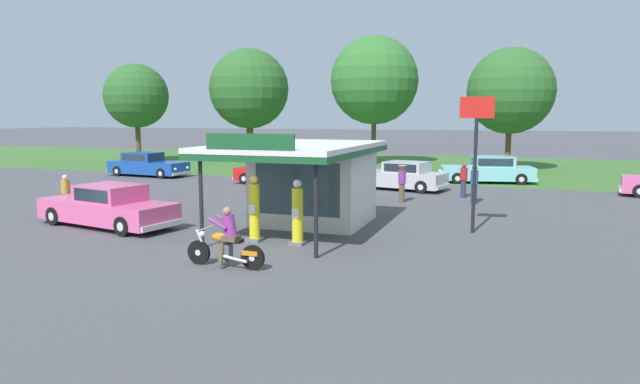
{
  "coord_description": "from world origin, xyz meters",
  "views": [
    {
      "loc": [
        7.2,
        -13.79,
        3.87
      ],
      "look_at": [
        1.19,
        3.24,
        1.4
      ],
      "focal_mm": 30.96,
      "sensor_mm": 36.0,
      "label": 1
    }
  ],
  "objects": [
    {
      "name": "featured_classic_sedan",
      "position": [
        -6.31,
        1.9,
        0.68
      ],
      "size": [
        5.78,
        2.87,
        1.5
      ],
      "color": "#E55993",
      "rests_on": "ground"
    },
    {
      "name": "service_station_kiosk",
      "position": [
        0.36,
        4.58,
        1.73
      ],
      "size": [
        4.49,
        7.19,
        3.41
      ],
      "color": "silver",
      "rests_on": "ground"
    },
    {
      "name": "bystander_strolling_foreground",
      "position": [
        4.97,
        13.28,
        0.89
      ],
      "size": [
        0.34,
        0.34,
        1.69
      ],
      "color": "#2D3351",
      "rests_on": "ground"
    },
    {
      "name": "tree_oak_distant_spare",
      "position": [
        -15.1,
        30.53,
        6.16
      ],
      "size": [
        7.0,
        7.0,
        9.81
      ],
      "color": "brown",
      "rests_on": "ground"
    },
    {
      "name": "parked_car_back_row_right",
      "position": [
        1.51,
        15.29,
        0.7
      ],
      "size": [
        5.32,
        2.98,
        1.51
      ],
      "color": "#B7B7BC",
      "rests_on": "ground"
    },
    {
      "name": "bystander_admiring_sedan",
      "position": [
        2.45,
        10.84,
        0.92
      ],
      "size": [
        0.38,
        0.38,
        1.71
      ],
      "color": "brown",
      "rests_on": "ground"
    },
    {
      "name": "parked_car_back_row_left",
      "position": [
        5.77,
        20.04,
        0.72
      ],
      "size": [
        5.69,
        2.99,
        1.57
      ],
      "color": "#7AC6D1",
      "rests_on": "ground"
    },
    {
      "name": "bystander_leaning_by_kiosk",
      "position": [
        -9.87,
        3.63,
        0.81
      ],
      "size": [
        0.34,
        0.34,
        1.55
      ],
      "color": "brown",
      "rests_on": "ground"
    },
    {
      "name": "ground_plane",
      "position": [
        0.0,
        0.0,
        0.0
      ],
      "size": [
        300.0,
        300.0,
        0.0
      ],
      "primitive_type": "plane",
      "color": "#4C4C51"
    },
    {
      "name": "tree_oak_centre",
      "position": [
        -3.75,
        30.37,
        6.68
      ],
      "size": [
        7.08,
        7.08,
        10.31
      ],
      "color": "brown",
      "rests_on": "ground"
    },
    {
      "name": "gas_pump_offside",
      "position": [
        1.08,
        1.5,
        0.92
      ],
      "size": [
        0.44,
        0.44,
        2.01
      ],
      "color": "slate",
      "rests_on": "ground"
    },
    {
      "name": "bystander_standing_back_lot",
      "position": [
        5.57,
        11.57,
        0.93
      ],
      "size": [
        0.38,
        0.38,
        1.73
      ],
      "color": "#2D3351",
      "rests_on": "ground"
    },
    {
      "name": "roadside_pole_sign",
      "position": [
        5.99,
        5.09,
        3.1
      ],
      "size": [
        1.1,
        0.12,
        4.52
      ],
      "color": "black",
      "rests_on": "ground"
    },
    {
      "name": "parked_car_back_row_centre_right",
      "position": [
        -15.51,
        16.46,
        0.71
      ],
      "size": [
        5.67,
        2.35,
        1.55
      ],
      "color": "#19479E",
      "rests_on": "ground"
    },
    {
      "name": "parked_car_second_row_spare",
      "position": [
        -5.72,
        15.25,
        0.69
      ],
      "size": [
        5.04,
        2.37,
        1.49
      ],
      "color": "red",
      "rests_on": "ground"
    },
    {
      "name": "tree_oak_far_left",
      "position": [
        -23.44,
        25.94,
        5.61
      ],
      "size": [
        5.41,
        5.41,
        8.34
      ],
      "color": "brown",
      "rests_on": "ground"
    },
    {
      "name": "gas_pump_nearside",
      "position": [
        -0.36,
        1.5,
        0.95
      ],
      "size": [
        0.44,
        0.44,
        2.07
      ],
      "color": "slate",
      "rests_on": "ground"
    },
    {
      "name": "grass_verge_strip",
      "position": [
        0.0,
        30.0,
        0.0
      ],
      "size": [
        120.0,
        24.0,
        0.01
      ],
      "primitive_type": "cube",
      "color": "#3D6B2D",
      "rests_on": "ground"
    },
    {
      "name": "tree_oak_left",
      "position": [
        6.76,
        28.45,
        5.69
      ],
      "size": [
        6.14,
        6.14,
        8.77
      ],
      "color": "brown",
      "rests_on": "ground"
    },
    {
      "name": "motorcycle_with_rider",
      "position": [
        0.29,
        -1.48,
        0.65
      ],
      "size": [
        2.23,
        0.7,
        1.58
      ],
      "color": "black",
      "rests_on": "ground"
    }
  ]
}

